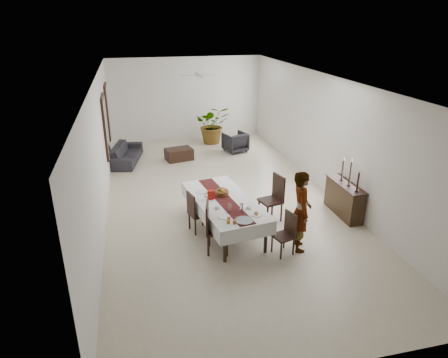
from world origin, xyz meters
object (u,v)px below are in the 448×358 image
woman (301,211)px  sideboard_body (344,199)px  sofa (126,154)px  red_pitcher (211,195)px  dining_table_top (224,201)px

woman → sideboard_body: woman is taller
woman → sideboard_body: 2.16m
sideboard_body → sofa: size_ratio=0.67×
red_pitcher → sofa: 5.62m
dining_table_top → sideboard_body: bearing=-6.2°
dining_table_top → sideboard_body: 3.12m
woman → sofa: bearing=40.8°
dining_table_top → woman: bearing=-46.9°
woman → sideboard_body: size_ratio=1.31×
dining_table_top → woman: 1.77m
dining_table_top → sofa: size_ratio=1.24×
red_pitcher → woman: size_ratio=0.12×
red_pitcher → sofa: (-1.87, 5.26, -0.60)m
dining_table_top → red_pitcher: red_pitcher is taller
sideboard_body → sofa: (-5.25, 5.25, -0.11)m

